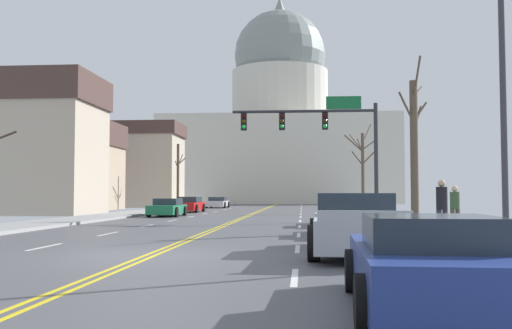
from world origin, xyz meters
The scene contains 19 objects.
ground centered at (0.00, 0.00, 0.02)m, with size 20.00×180.00×0.20m.
signal_gantry centered at (4.76, 17.67, 4.92)m, with size 7.91×0.41×6.64m.
street_lamp_right centered at (7.95, -0.23, 4.65)m, with size 1.98×0.24×7.65m.
capitol_building centered at (0.00, 78.34, 11.25)m, with size 35.33×23.50×33.53m.
sedan_near_00 centered at (5.41, 13.18, 0.57)m, with size 2.09×4.50×1.24m.
sedan_near_01 centered at (5.44, 7.10, 0.56)m, with size 2.21×4.52×1.20m.
pickup_truck_near_02 centered at (4.96, 0.86, 0.68)m, with size 2.45×5.59×1.49m.
sedan_near_03 centered at (5.22, -6.13, 0.57)m, with size 2.09×4.31×1.21m.
sedan_oncoming_00 centered at (-5.17, 23.33, 0.55)m, with size 1.98×4.41×1.16m.
sedan_oncoming_01 centered at (-5.42, 31.80, 0.58)m, with size 2.05×4.54×1.23m.
sedan_oncoming_02 centered at (-5.22, 45.72, 0.54)m, with size 2.15×4.32×1.12m.
flank_building_00 centered at (-16.68, 47.72, 4.61)m, with size 14.27×6.66×9.12m.
flank_building_01 centered at (-17.36, 35.42, 4.01)m, with size 8.43×9.69×7.89m.
flank_building_02 centered at (-16.33, 25.88, 5.03)m, with size 10.74×6.97×9.93m.
bare_tree_00 centered at (8.17, 30.36, 3.48)m, with size 2.44×1.59×6.72m.
bare_tree_01 centered at (-8.40, 41.08, 3.44)m, with size 0.67×2.63×6.16m.
bare_tree_02 centered at (8.13, 9.83, 3.27)m, with size 1.30×2.36×6.65m.
pedestrian_00 centered at (7.91, 4.48, 1.12)m, with size 0.35×0.34×1.77m.
pedestrian_01 centered at (9.17, 7.84, 1.04)m, with size 0.35×0.34×1.62m.
Camera 1 is at (3.65, -13.55, 1.48)m, focal length 40.20 mm.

